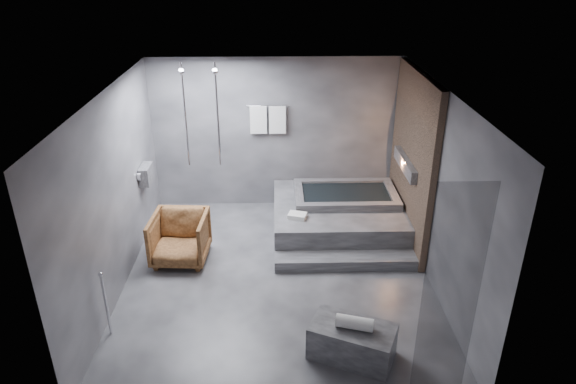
{
  "coord_description": "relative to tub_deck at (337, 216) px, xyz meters",
  "views": [
    {
      "loc": [
        -0.01,
        -6.43,
        4.45
      ],
      "look_at": [
        0.16,
        0.3,
        1.27
      ],
      "focal_mm": 32.0,
      "sensor_mm": 36.0,
      "label": 1
    }
  ],
  "objects": [
    {
      "name": "deck_towel",
      "position": [
        -0.72,
        -0.51,
        0.29
      ],
      "size": [
        0.34,
        0.28,
        0.08
      ],
      "primitive_type": "cube",
      "rotation": [
        0.0,
        0.0,
        -0.29
      ],
      "color": "white",
      "rests_on": "tub_deck"
    },
    {
      "name": "driftwood_chair",
      "position": [
        -2.57,
        -0.93,
        0.14
      ],
      "size": [
        0.89,
        0.91,
        0.78
      ],
      "primitive_type": "imported",
      "rotation": [
        0.0,
        0.0,
        -0.06
      ],
      "color": "#442511",
      "rests_on": "ground"
    },
    {
      "name": "tub_deck",
      "position": [
        0.0,
        0.0,
        0.0
      ],
      "size": [
        2.2,
        2.0,
        0.5
      ],
      "primitive_type": "cube",
      "color": "#363639",
      "rests_on": "ground"
    },
    {
      "name": "concrete_bench",
      "position": [
        -0.17,
        -3.13,
        -0.03
      ],
      "size": [
        1.12,
        0.9,
        0.44
      ],
      "primitive_type": "cube",
      "rotation": [
        0.0,
        0.0,
        -0.42
      ],
      "color": "#333336",
      "rests_on": "ground"
    },
    {
      "name": "room",
      "position": [
        -0.65,
        -1.21,
        1.48
      ],
      "size": [
        5.0,
        5.04,
        2.82
      ],
      "color": "#313033",
      "rests_on": "ground"
    },
    {
      "name": "tub_step",
      "position": [
        0.0,
        -1.18,
        -0.16
      ],
      "size": [
        2.2,
        0.36,
        0.18
      ],
      "primitive_type": "cube",
      "color": "#363639",
      "rests_on": "ground"
    },
    {
      "name": "rolled_towel",
      "position": [
        -0.17,
        -3.16,
        0.27
      ],
      "size": [
        0.46,
        0.27,
        0.16
      ],
      "primitive_type": "cylinder",
      "rotation": [
        0.0,
        1.57,
        -0.29
      ],
      "color": "white",
      "rests_on": "concrete_bench"
    }
  ]
}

